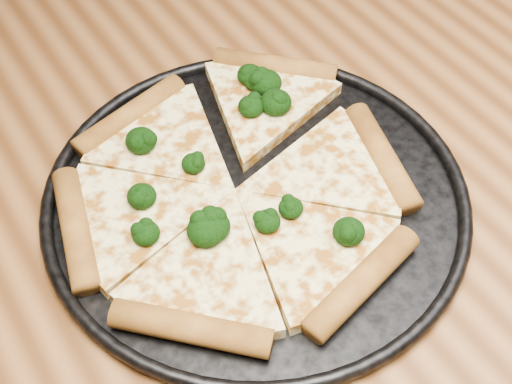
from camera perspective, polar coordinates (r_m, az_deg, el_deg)
dining_table at (r=0.78m, az=1.43°, el=-3.89°), size 1.20×0.90×0.75m
pizza_pan at (r=0.69m, az=-0.00°, el=-0.44°), size 0.40×0.40×0.02m
pizza at (r=0.69m, az=-1.50°, el=0.41°), size 0.36×0.35×0.03m
broccoli_florets at (r=0.70m, az=-1.85°, el=2.62°), size 0.22×0.25×0.02m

